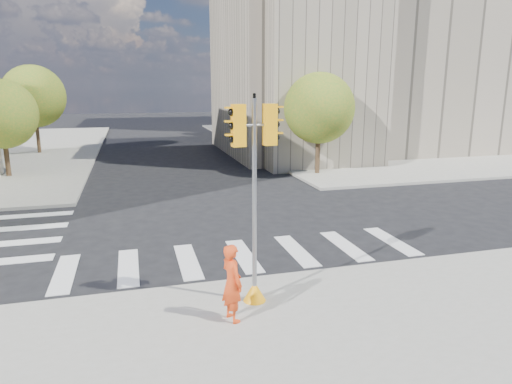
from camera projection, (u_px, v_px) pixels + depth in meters
ground at (233, 236)px, 16.64m from camera, size 160.00×160.00×0.00m
sidewalk_far_right at (370, 139)px, 46.19m from camera, size 28.00×40.00×0.15m
civic_building at (369, 61)px, 36.95m from camera, size 26.00×16.00×19.39m
office_tower at (328, 8)px, 58.32m from camera, size 20.00×18.00×30.00m
tree_lw_mid at (1, 114)px, 26.22m from camera, size 4.00×4.00×5.77m
tree_lw_far at (34, 96)px, 35.43m from camera, size 4.80×4.80×6.95m
tree_re_near at (319, 108)px, 27.04m from camera, size 4.20×4.20×6.16m
tree_re_mid at (263, 98)px, 38.23m from camera, size 4.60×4.60×6.66m
tree_re_far at (232, 100)px, 49.61m from camera, size 4.00×4.00×5.88m
lamp_near at (303, 97)px, 30.80m from camera, size 0.35×0.18×8.11m
lamp_far at (250, 94)px, 43.94m from camera, size 0.35×0.18×8.11m
traffic_signal at (254, 217)px, 10.86m from camera, size 1.08×0.56×5.05m
photographer at (232, 283)px, 10.22m from camera, size 0.62×0.76×1.81m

